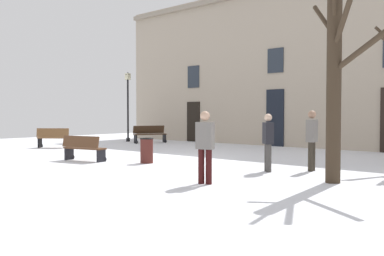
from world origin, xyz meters
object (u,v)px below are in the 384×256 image
object	(u,v)px
litter_bin	(147,150)
bench_back_to_back_right	(84,148)
tree_near_facade	(336,75)
person_near_bench	(205,144)
bench_back_to_back_left	(150,134)
person_crossing_plaza	(312,138)
bench_far_corner	(54,138)
streetlamp	(128,99)
person_strolling	(268,140)

from	to	relation	value
litter_bin	bench_back_to_back_right	xyz separation A→B (m)	(-2.03, -0.98, 0.03)
tree_near_facade	person_near_bench	world-z (taller)	tree_near_facade
bench_back_to_back_left	person_crossing_plaza	xyz separation A→B (m)	(11.40, -4.68, 0.43)
bench_back_to_back_right	bench_far_corner	xyz separation A→B (m)	(-5.61, 2.23, 0.04)
bench_back_to_back_left	person_near_bench	world-z (taller)	person_near_bench
bench_back_to_back_left	bench_far_corner	distance (m)	5.24
streetlamp	bench_back_to_back_right	xyz separation A→B (m)	(6.36, -7.34, -1.97)
tree_near_facade	person_strolling	bearing A→B (deg)	163.45
bench_back_to_back_left	person_near_bench	bearing A→B (deg)	-105.60
streetlamp	bench_back_to_back_left	bearing A→B (deg)	1.14
streetlamp	bench_far_corner	distance (m)	5.51
bench_back_to_back_right	person_strolling	distance (m)	6.24
bench_back_to_back_right	bench_far_corner	distance (m)	6.04
litter_bin	person_near_bench	bearing A→B (deg)	-25.32
streetlamp	person_strolling	distance (m)	13.60
streetlamp	bench_back_to_back_right	distance (m)	9.91
bench_back_to_back_left	bench_far_corner	world-z (taller)	bench_back_to_back_left
streetlamp	person_near_bench	world-z (taller)	streetlamp
bench_back_to_back_right	person_crossing_plaza	world-z (taller)	person_crossing_plaza
tree_near_facade	person_near_bench	bearing A→B (deg)	-136.66
litter_bin	bench_back_to_back_left	size ratio (longest dim) A/B	0.44
person_near_bench	person_strolling	bearing A→B (deg)	72.31
person_near_bench	bench_far_corner	bearing A→B (deg)	148.69
tree_near_facade	person_crossing_plaza	world-z (taller)	tree_near_facade
person_crossing_plaza	tree_near_facade	bearing A→B (deg)	-147.68
litter_bin	person_strolling	bearing A→B (deg)	11.64
person_strolling	streetlamp	bearing A→B (deg)	19.59
bench_far_corner	person_crossing_plaza	size ratio (longest dim) A/B	0.88
litter_bin	bench_far_corner	size ratio (longest dim) A/B	0.55
bench_far_corner	tree_near_facade	bearing A→B (deg)	138.67
bench_back_to_back_left	person_strolling	bearing A→B (deg)	-95.37
streetlamp	litter_bin	size ratio (longest dim) A/B	4.92
streetlamp	person_near_bench	distance (m)	14.82
person_near_bench	person_strolling	xyz separation A→B (m)	(0.06, 2.64, -0.04)
litter_bin	person_crossing_plaza	bearing A→B (deg)	19.77
bench_far_corner	person_crossing_plaza	distance (m)	12.44
litter_bin	bench_far_corner	xyz separation A→B (m)	(-7.64, 1.26, 0.07)
streetlamp	person_strolling	bearing A→B (deg)	-24.25
litter_bin	bench_back_to_back_left	bearing A→B (deg)	136.01
streetlamp	person_crossing_plaza	xyz separation A→B (m)	(13.16, -4.64, -1.49)
litter_bin	bench_far_corner	bearing A→B (deg)	170.66
streetlamp	bench_back_to_back_left	distance (m)	2.60
bench_back_to_back_left	bench_back_to_back_right	xyz separation A→B (m)	(4.60, -7.37, -0.06)
litter_bin	person_crossing_plaza	size ratio (longest dim) A/B	0.48
tree_near_facade	person_near_bench	distance (m)	3.33
tree_near_facade	bench_far_corner	world-z (taller)	tree_near_facade
person_crossing_plaza	bench_back_to_back_left	bearing A→B (deg)	60.93
bench_back_to_back_left	person_strolling	distance (m)	11.95
litter_bin	bench_back_to_back_right	size ratio (longest dim) A/B	0.49
litter_bin	person_near_bench	distance (m)	4.31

